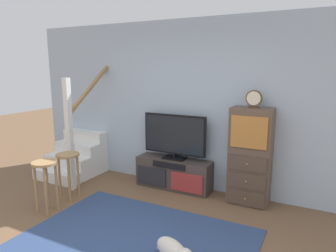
% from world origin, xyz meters
% --- Properties ---
extents(back_wall, '(6.40, 0.12, 2.70)m').
position_xyz_m(back_wall, '(0.00, 2.46, 1.35)').
color(back_wall, '#A8BCD1').
rests_on(back_wall, ground_plane).
extents(area_rug, '(2.60, 1.80, 0.01)m').
position_xyz_m(area_rug, '(0.00, 0.60, 0.01)').
color(area_rug, navy).
rests_on(area_rug, ground_plane).
extents(media_console, '(1.24, 0.38, 0.49)m').
position_xyz_m(media_console, '(-0.30, 2.19, 0.25)').
color(media_console, '#423833').
rests_on(media_console, ground_plane).
extents(television, '(1.06, 0.22, 0.73)m').
position_xyz_m(television, '(-0.30, 2.22, 0.88)').
color(television, black).
rests_on(television, media_console).
extents(side_cabinet, '(0.58, 0.38, 1.41)m').
position_xyz_m(side_cabinet, '(0.91, 2.20, 0.70)').
color(side_cabinet, brown).
rests_on(side_cabinet, ground_plane).
extents(desk_clock, '(0.22, 0.08, 0.25)m').
position_xyz_m(desk_clock, '(0.92, 2.19, 1.53)').
color(desk_clock, '#4C3823').
rests_on(desk_clock, side_cabinet).
extents(staircase, '(1.00, 1.36, 2.20)m').
position_xyz_m(staircase, '(-2.24, 2.20, 0.37)').
color(staircase, white).
rests_on(staircase, ground_plane).
extents(bar_stool_near, '(0.34, 0.34, 0.72)m').
position_xyz_m(bar_stool_near, '(-1.48, 0.66, 0.53)').
color(bar_stool_near, '#A37A4C').
rests_on(bar_stool_near, ground_plane).
extents(bar_stool_far, '(0.34, 0.34, 0.70)m').
position_xyz_m(bar_stool_far, '(-1.53, 1.12, 0.52)').
color(bar_stool_far, '#A37A4C').
rests_on(bar_stool_far, ground_plane).
extents(dog, '(0.51, 0.37, 0.23)m').
position_xyz_m(dog, '(0.54, 0.46, 0.12)').
color(dog, beige).
rests_on(dog, ground_plane).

